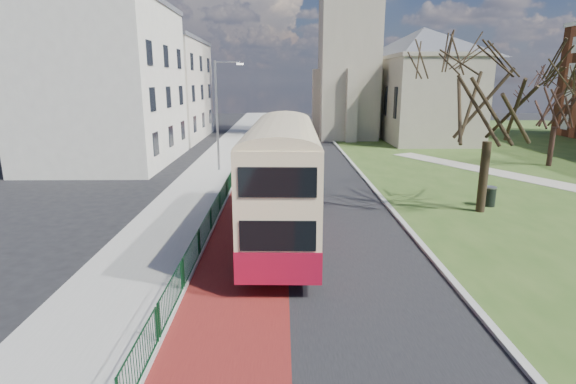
{
  "coord_description": "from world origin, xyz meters",
  "views": [
    {
      "loc": [
        0.29,
        -15.62,
        6.71
      ],
      "look_at": [
        0.55,
        3.32,
        2.0
      ],
      "focal_mm": 28.0,
      "sensor_mm": 36.0,
      "label": 1
    }
  ],
  "objects_px": {
    "litter_bin": "(490,196)",
    "winter_tree_near": "(494,83)",
    "winter_tree_far": "(558,96)",
    "streetlamp": "(219,110)",
    "bus": "(283,175)"
  },
  "relations": [
    {
      "from": "litter_bin",
      "to": "winter_tree_near",
      "type": "bearing_deg",
      "value": -131.73
    },
    {
      "from": "winter_tree_near",
      "to": "winter_tree_far",
      "type": "distance_m",
      "value": 17.06
    },
    {
      "from": "winter_tree_near",
      "to": "litter_bin",
      "type": "xyz_separation_m",
      "value": [
        0.93,
        1.05,
        -6.02
      ]
    },
    {
      "from": "streetlamp",
      "to": "winter_tree_near",
      "type": "xyz_separation_m",
      "value": [
        15.03,
        -11.16,
        2.01
      ]
    },
    {
      "from": "bus",
      "to": "winter_tree_far",
      "type": "distance_m",
      "value": 27.34
    },
    {
      "from": "winter_tree_near",
      "to": "streetlamp",
      "type": "bearing_deg",
      "value": 143.4
    },
    {
      "from": "winter_tree_near",
      "to": "winter_tree_far",
      "type": "height_order",
      "value": "winter_tree_near"
    },
    {
      "from": "winter_tree_near",
      "to": "winter_tree_far",
      "type": "xyz_separation_m",
      "value": [
        11.14,
        12.88,
        -1.02
      ]
    },
    {
      "from": "winter_tree_near",
      "to": "winter_tree_far",
      "type": "bearing_deg",
      "value": 49.14
    },
    {
      "from": "bus",
      "to": "winter_tree_near",
      "type": "xyz_separation_m",
      "value": [
        10.37,
        3.77,
        3.8
      ]
    },
    {
      "from": "streetlamp",
      "to": "winter_tree_near",
      "type": "relative_size",
      "value": 0.84
    },
    {
      "from": "winter_tree_far",
      "to": "streetlamp",
      "type": "bearing_deg",
      "value": -176.24
    },
    {
      "from": "bus",
      "to": "litter_bin",
      "type": "relative_size",
      "value": 10.94
    },
    {
      "from": "winter_tree_far",
      "to": "litter_bin",
      "type": "xyz_separation_m",
      "value": [
        -10.21,
        -11.83,
        -5.0
      ]
    },
    {
      "from": "winter_tree_near",
      "to": "litter_bin",
      "type": "height_order",
      "value": "winter_tree_near"
    }
  ]
}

